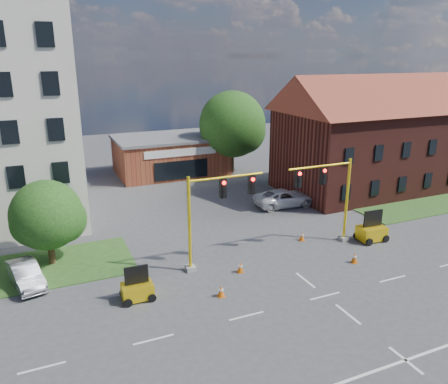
# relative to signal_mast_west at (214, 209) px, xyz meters

# --- Properties ---
(ground) EXTENTS (120.00, 120.00, 0.00)m
(ground) POSITION_rel_signal_mast_west_xyz_m (4.36, -6.00, -3.92)
(ground) COLOR #404043
(ground) RESTS_ON ground
(grass_verge_ne) EXTENTS (14.00, 4.00, 0.08)m
(grass_verge_ne) POSITION_rel_signal_mast_west_xyz_m (22.36, 3.00, -3.88)
(grass_verge_ne) COLOR #28471A
(grass_verge_ne) RESTS_ON ground
(lane_markings) EXTENTS (60.00, 36.00, 0.01)m
(lane_markings) POSITION_rel_signal_mast_west_xyz_m (4.36, -9.00, -3.91)
(lane_markings) COLOR silver
(lane_markings) RESTS_ON ground
(brick_shop) EXTENTS (12.40, 8.40, 4.30)m
(brick_shop) POSITION_rel_signal_mast_west_xyz_m (4.36, 23.99, -1.76)
(brick_shop) COLOR brown
(brick_shop) RESTS_ON ground
(townhouse_row) EXTENTS (21.00, 11.00, 11.50)m
(townhouse_row) POSITION_rel_signal_mast_west_xyz_m (22.36, 10.00, 2.01)
(townhouse_row) COLOR #4E1D17
(townhouse_row) RESTS_ON ground
(tree_large) EXTENTS (7.89, 7.52, 9.44)m
(tree_large) POSITION_rel_signal_mast_west_xyz_m (11.24, 21.08, 1.53)
(tree_large) COLOR #3A2415
(tree_large) RESTS_ON ground
(tree_nw_front) EXTENTS (4.71, 4.49, 5.67)m
(tree_nw_front) POSITION_rel_signal_mast_west_xyz_m (-9.42, 4.58, -0.64)
(tree_nw_front) COLOR #3A2415
(tree_nw_front) RESTS_ON ground
(signal_mast_west) EXTENTS (5.30, 0.60, 6.20)m
(signal_mast_west) POSITION_rel_signal_mast_west_xyz_m (0.00, 0.00, 0.00)
(signal_mast_west) COLOR gray
(signal_mast_west) RESTS_ON ground
(signal_mast_east) EXTENTS (5.30, 0.60, 6.20)m
(signal_mast_east) POSITION_rel_signal_mast_west_xyz_m (8.71, 0.00, 0.00)
(signal_mast_east) COLOR gray
(signal_mast_east) RESTS_ON ground
(trailer_west) EXTENTS (1.73, 1.17, 1.95)m
(trailer_west) POSITION_rel_signal_mast_west_xyz_m (-5.50, -2.05, -3.31)
(trailer_west) COLOR yellow
(trailer_west) RESTS_ON ground
(trailer_east) EXTENTS (2.05, 1.43, 2.25)m
(trailer_east) POSITION_rel_signal_mast_west_xyz_m (12.19, -0.84, -3.22)
(trailer_east) COLOR yellow
(trailer_east) RESTS_ON ground
(cone_a) EXTENTS (0.40, 0.40, 0.70)m
(cone_a) POSITION_rel_signal_mast_west_xyz_m (-1.10, -3.67, -3.58)
(cone_a) COLOR orange
(cone_a) RESTS_ON ground
(cone_b) EXTENTS (0.40, 0.40, 0.70)m
(cone_b) POSITION_rel_signal_mast_west_xyz_m (1.16, -1.47, -3.58)
(cone_b) COLOR orange
(cone_b) RESTS_ON ground
(cone_c) EXTENTS (0.40, 0.40, 0.70)m
(cone_c) POSITION_rel_signal_mast_west_xyz_m (8.65, -3.28, -3.58)
(cone_c) COLOR orange
(cone_c) RESTS_ON ground
(cone_d) EXTENTS (0.40, 0.40, 0.70)m
(cone_d) POSITION_rel_signal_mast_west_xyz_m (7.50, 1.21, -3.58)
(cone_d) COLOR orange
(cone_d) RESTS_ON ground
(pickup_white) EXTENTS (5.69, 2.87, 1.54)m
(pickup_white) POSITION_rel_signal_mast_west_xyz_m (10.37, 8.45, -3.15)
(pickup_white) COLOR white
(pickup_white) RESTS_ON ground
(sedan_silver_front) EXTENTS (2.37, 4.37, 1.37)m
(sedan_silver_front) POSITION_rel_signal_mast_west_xyz_m (-11.22, 2.18, -3.24)
(sedan_silver_front) COLOR #94969B
(sedan_silver_front) RESTS_ON ground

